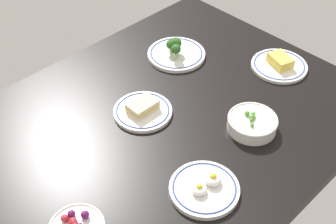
{
  "coord_description": "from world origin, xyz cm",
  "views": [
    {
      "loc": [
        73.62,
        75.23,
        103.37
      ],
      "look_at": [
        0.0,
        0.0,
        6.0
      ],
      "focal_mm": 48.99,
      "sensor_mm": 36.0,
      "label": 1
    }
  ],
  "objects": [
    {
      "name": "dining_table",
      "position": [
        0.0,
        0.0,
        2.0
      ],
      "size": [
        123.4,
        97.47,
        4.0
      ],
      "primitive_type": "cube",
      "color": "black",
      "rests_on": "ground"
    },
    {
      "name": "plate_broccoli",
      "position": [
        -24.86,
        -21.23,
        5.8
      ],
      "size": [
        21.24,
        21.24,
        7.52
      ],
      "color": "white",
      "rests_on": "dining_table"
    },
    {
      "name": "plate_eggs",
      "position": [
        13.31,
        27.66,
        5.15
      ],
      "size": [
        19.1,
        19.1,
        4.86
      ],
      "color": "white",
      "rests_on": "dining_table"
    },
    {
      "name": "plate_cheese",
      "position": [
        -46.41,
        9.3,
        5.19
      ],
      "size": [
        19.92,
        19.92,
        4.63
      ],
      "color": "white",
      "rests_on": "dining_table"
    },
    {
      "name": "plate_sandwich",
      "position": [
        4.53,
        -6.84,
        5.26
      ],
      "size": [
        18.78,
        18.78,
        4.42
      ],
      "color": "white",
      "rests_on": "dining_table"
    },
    {
      "name": "bowl_peas",
      "position": [
        -14.68,
        21.67,
        6.32
      ],
      "size": [
        15.34,
        15.34,
        5.48
      ],
      "color": "white",
      "rests_on": "dining_table"
    }
  ]
}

